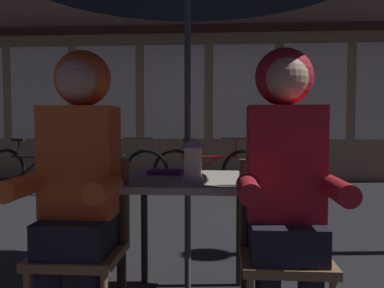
{
  "coord_description": "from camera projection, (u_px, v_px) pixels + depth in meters",
  "views": [
    {
      "loc": [
        0.19,
        -2.28,
        1.05
      ],
      "look_at": [
        0.0,
        0.35,
        0.91
      ],
      "focal_mm": 37.97,
      "sensor_mm": 36.0,
      "label": 1
    }
  ],
  "objects": [
    {
      "name": "lantern",
      "position": [
        193.0,
        157.0,
        2.22
      ],
      "size": [
        0.11,
        0.11,
        0.23
      ],
      "color": "white",
      "rests_on": "cafe_table"
    },
    {
      "name": "bicycle_third",
      "position": [
        209.0,
        170.0,
        5.96
      ],
      "size": [
        1.68,
        0.09,
        0.84
      ],
      "color": "black",
      "rests_on": "ground_plane"
    },
    {
      "name": "book",
      "position": [
        165.0,
        172.0,
        2.47
      ],
      "size": [
        0.21,
        0.15,
        0.02
      ],
      "primitive_type": "cube",
      "rotation": [
        0.0,
        0.0,
        -0.05
      ],
      "color": "#661E7A",
      "rests_on": "cafe_table"
    },
    {
      "name": "cafe_table",
      "position": [
        188.0,
        195.0,
        2.31
      ],
      "size": [
        0.72,
        0.72,
        0.74
      ],
      "color": "#B2AD9E",
      "rests_on": "ground_plane"
    },
    {
      "name": "chair_left",
      "position": [
        84.0,
        238.0,
        1.98
      ],
      "size": [
        0.4,
        0.4,
        0.87
      ],
      "color": "olive",
      "rests_on": "ground_plane"
    },
    {
      "name": "person_right_hooded",
      "position": [
        286.0,
        168.0,
        1.84
      ],
      "size": [
        0.45,
        0.56,
        1.4
      ],
      "color": "black",
      "rests_on": "ground_plane"
    },
    {
      "name": "chair_right",
      "position": [
        283.0,
        242.0,
        1.91
      ],
      "size": [
        0.4,
        0.4,
        0.87
      ],
      "color": "olive",
      "rests_on": "ground_plane"
    },
    {
      "name": "bicycle_nearest",
      "position": [
        36.0,
        170.0,
        5.98
      ],
      "size": [
        1.66,
        0.36,
        0.84
      ],
      "color": "black",
      "rests_on": "ground_plane"
    },
    {
      "name": "shopfront_building",
      "position": [
        176.0,
        14.0,
        7.59
      ],
      "size": [
        10.0,
        0.93,
        6.2
      ],
      "color": "#937A56",
      "rests_on": "ground_plane"
    },
    {
      "name": "person_left_hooded",
      "position": [
        78.0,
        167.0,
        1.9
      ],
      "size": [
        0.45,
        0.56,
        1.4
      ],
      "color": "black",
      "rests_on": "ground_plane"
    },
    {
      "name": "bicycle_second",
      "position": [
        112.0,
        170.0,
        6.02
      ],
      "size": [
        1.68,
        0.08,
        0.84
      ],
      "color": "black",
      "rests_on": "ground_plane"
    }
  ]
}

